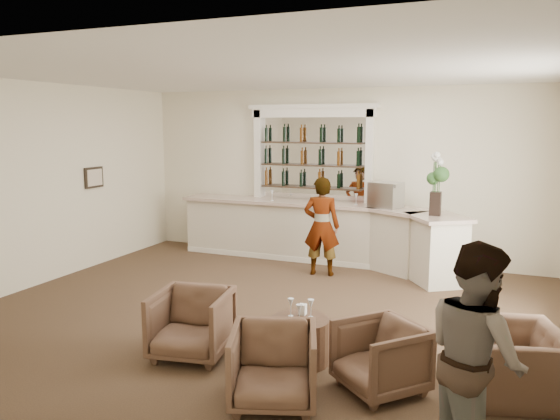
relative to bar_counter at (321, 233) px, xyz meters
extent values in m
plane|color=brown|center=(0.16, -3.00, -0.57)|extent=(8.00, 8.00, 0.00)
cube|color=#F0E6C7|center=(0.16, 0.50, 1.08)|extent=(8.00, 0.04, 3.30)
cube|color=#F0E6C7|center=(-3.84, -3.00, 1.08)|extent=(0.04, 7.00, 3.30)
cube|color=white|center=(0.16, -3.00, 2.73)|extent=(8.00, 7.00, 0.04)
cube|color=black|center=(-3.81, -1.80, 1.08)|extent=(0.04, 0.46, 0.38)
cube|color=beige|center=(-3.78, -1.80, 1.08)|extent=(0.01, 0.38, 0.30)
cube|color=white|center=(-0.84, 0.15, -0.03)|extent=(4.00, 0.70, 1.08)
cube|color=#C3A598|center=(-0.84, 0.13, 0.54)|extent=(4.10, 0.82, 0.06)
cube|color=white|center=(1.51, -0.08, -0.03)|extent=(1.12, 1.04, 1.08)
cube|color=#C3A598|center=(1.51, -0.10, 0.54)|extent=(1.27, 1.19, 0.06)
cube|color=white|center=(2.21, -0.60, -0.03)|extent=(1.08, 1.14, 1.08)
cube|color=#C3A598|center=(2.21, -0.62, 0.54)|extent=(1.24, 1.29, 0.06)
cube|color=white|center=(-0.84, -0.18, -0.52)|extent=(4.00, 0.06, 0.10)
cube|color=white|center=(-0.34, 0.48, 1.38)|extent=(2.15, 0.02, 1.65)
cube|color=white|center=(-1.49, 0.42, 0.88)|extent=(0.14, 0.16, 2.90)
cube|color=white|center=(0.81, 0.42, 0.88)|extent=(0.14, 0.16, 2.90)
cube|color=white|center=(-0.34, 0.42, 2.27)|extent=(2.52, 0.16, 0.18)
cube|color=white|center=(-0.34, 0.42, 2.39)|extent=(2.64, 0.20, 0.08)
cube|color=#35261A|center=(-0.34, 0.37, 0.81)|extent=(2.05, 0.20, 0.03)
cube|color=#35261A|center=(-0.34, 0.37, 1.25)|extent=(2.05, 0.20, 0.03)
cube|color=#35261A|center=(-0.34, 0.37, 1.69)|extent=(2.05, 0.20, 0.03)
cylinder|color=#523323|center=(1.18, -4.33, -0.32)|extent=(0.66, 0.66, 0.50)
imported|color=gray|center=(0.29, -0.84, 0.29)|extent=(0.69, 0.50, 1.73)
imported|color=gray|center=(3.05, -5.57, 0.32)|extent=(1.03, 1.09, 1.78)
imported|color=brown|center=(-0.01, -4.65, -0.19)|extent=(0.95, 0.97, 0.77)
imported|color=brown|center=(1.27, -5.29, -0.20)|extent=(1.03, 1.04, 0.75)
imported|color=brown|center=(2.14, -4.65, -0.22)|extent=(1.07, 1.07, 0.70)
imported|color=brown|center=(3.37, -4.21, -0.25)|extent=(1.14, 1.22, 0.66)
cube|color=#AEAEB3|center=(1.24, -0.06, 0.79)|extent=(0.63, 0.58, 0.46)
cube|color=black|center=(2.16, -0.59, 0.76)|extent=(0.17, 0.17, 0.39)
cube|color=white|center=(1.16, -4.19, -0.01)|extent=(0.08, 0.08, 0.12)
camera|label=1|loc=(3.16, -9.73, 2.05)|focal=35.00mm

